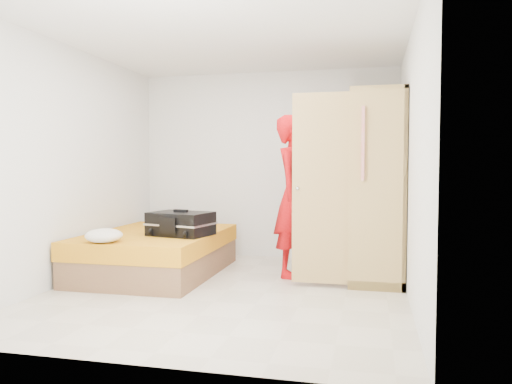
% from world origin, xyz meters
% --- Properties ---
extents(room, '(4.00, 4.02, 2.60)m').
position_xyz_m(room, '(0.00, 0.00, 1.30)').
color(room, beige).
rests_on(room, ground).
extents(bed, '(1.42, 2.02, 0.50)m').
position_xyz_m(bed, '(-1.05, 0.58, 0.25)').
color(bed, brown).
rests_on(bed, ground).
extents(wardrobe, '(1.17, 1.20, 2.10)m').
position_xyz_m(wardrobe, '(1.45, 0.86, 1.00)').
color(wardrobe, tan).
rests_on(wardrobe, ground).
extents(person, '(0.57, 0.76, 1.88)m').
position_xyz_m(person, '(0.57, 0.86, 0.94)').
color(person, red).
rests_on(person, ground).
extents(suitcase, '(0.77, 0.63, 0.29)m').
position_xyz_m(suitcase, '(-0.67, 0.40, 0.63)').
color(suitcase, black).
rests_on(suitcase, bed).
extents(round_cushion, '(0.38, 0.38, 0.14)m').
position_xyz_m(round_cushion, '(-1.24, -0.29, 0.57)').
color(round_cushion, white).
rests_on(round_cushion, bed).
extents(pillow, '(0.60, 0.37, 0.10)m').
position_xyz_m(pillow, '(-1.11, 1.43, 0.55)').
color(pillow, white).
rests_on(pillow, bed).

